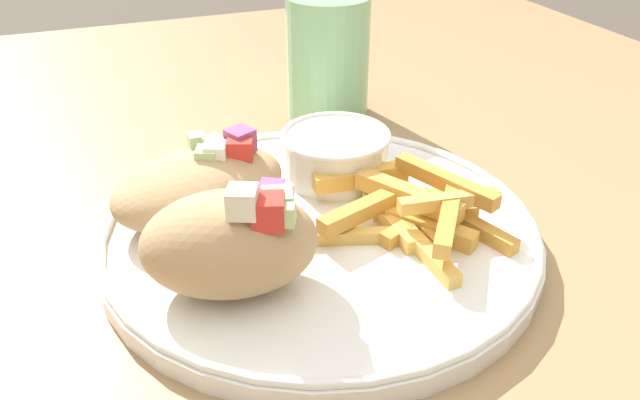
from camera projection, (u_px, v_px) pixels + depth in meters
The scene contains 7 objects.
table at pixel (294, 300), 0.52m from camera, with size 1.17×1.17×0.77m.
plate at pixel (320, 229), 0.44m from camera, with size 0.31×0.31×0.02m.
pita_sandwich_near at pixel (231, 242), 0.36m from camera, with size 0.12×0.09×0.08m.
pita_sandwich_far at pixel (202, 187), 0.43m from camera, with size 0.14×0.11×0.06m.
fries_pile at pixel (412, 210), 0.43m from camera, with size 0.13×0.13×0.03m.
sauce_ramekin at pixel (336, 152), 0.49m from camera, with size 0.09×0.09×0.04m.
water_glass at pixel (328, 62), 0.62m from camera, with size 0.08×0.08×0.12m.
Camera 1 is at (-0.12, -0.38, 1.03)m, focal length 35.00 mm.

